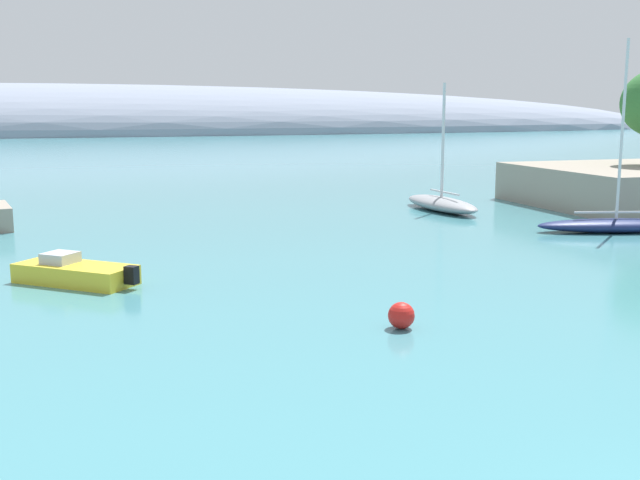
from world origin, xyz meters
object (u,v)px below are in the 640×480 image
at_px(sailboat_navy_near_shore, 616,224).
at_px(mooring_buoy_red, 401,315).
at_px(sailboat_grey_mid_mooring, 441,203).
at_px(motorboat_yellow_alongside_breakwater, 75,273).

xyz_separation_m(sailboat_navy_near_shore, mooring_buoy_red, (-18.04, -12.98, -0.05)).
height_order(sailboat_navy_near_shore, sailboat_grey_mid_mooring, sailboat_navy_near_shore).
relative_size(sailboat_grey_mid_mooring, mooring_buoy_red, 10.00).
height_order(motorboat_yellow_alongside_breakwater, mooring_buoy_red, motorboat_yellow_alongside_breakwater).
distance_m(sailboat_navy_near_shore, mooring_buoy_red, 22.23).
distance_m(sailboat_grey_mid_mooring, motorboat_yellow_alongside_breakwater, 26.56).
relative_size(motorboat_yellow_alongside_breakwater, mooring_buoy_red, 5.83).
bearing_deg(motorboat_yellow_alongside_breakwater, sailboat_navy_near_shore, -131.51).
xyz_separation_m(sailboat_navy_near_shore, sailboat_grey_mid_mooring, (-5.01, 10.51, 0.05)).
relative_size(sailboat_navy_near_shore, sailboat_grey_mid_mooring, 1.24).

